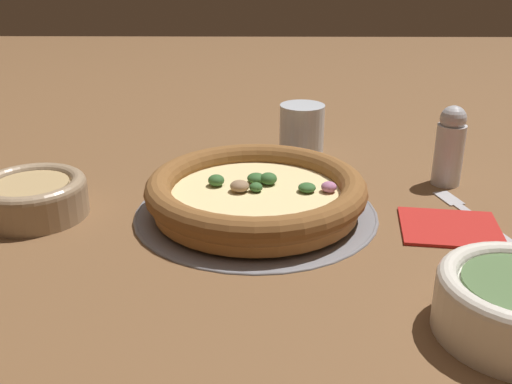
{
  "coord_description": "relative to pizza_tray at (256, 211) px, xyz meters",
  "views": [
    {
      "loc": [
        -0.01,
        0.69,
        0.32
      ],
      "look_at": [
        0.0,
        0.0,
        0.03
      ],
      "focal_mm": 42.0,
      "sensor_mm": 36.0,
      "label": 1
    }
  ],
  "objects": [
    {
      "name": "drinking_cup",
      "position": [
        -0.07,
        -0.23,
        0.04
      ],
      "size": [
        0.07,
        0.07,
        0.08
      ],
      "color": "silver",
      "rests_on": "ground_plane"
    },
    {
      "name": "bowl_near",
      "position": [
        0.28,
        0.01,
        0.02
      ],
      "size": [
        0.13,
        0.13,
        0.05
      ],
      "color": "#9E8466",
      "rests_on": "ground_plane"
    },
    {
      "name": "fork",
      "position": [
        -0.27,
        0.01,
        -0.0
      ],
      "size": [
        0.06,
        0.18,
        0.0
      ],
      "rotation": [
        0.0,
        0.0,
        11.26
      ],
      "color": "#B7B7BC",
      "rests_on": "ground_plane"
    },
    {
      "name": "pizza_tray",
      "position": [
        0.0,
        0.0,
        0.0
      ],
      "size": [
        0.31,
        0.31,
        0.01
      ],
      "color": "gray",
      "rests_on": "ground_plane"
    },
    {
      "name": "napkin",
      "position": [
        -0.23,
        0.04,
        0.0
      ],
      "size": [
        0.13,
        0.11,
        0.01
      ],
      "rotation": [
        0.0,
        0.0,
        -0.13
      ],
      "color": "#B2231E",
      "rests_on": "ground_plane"
    },
    {
      "name": "pizza",
      "position": [
        -0.0,
        -0.0,
        0.03
      ],
      "size": [
        0.28,
        0.28,
        0.05
      ],
      "color": "#BC7F42",
      "rests_on": "pizza_tray"
    },
    {
      "name": "pepper_shaker",
      "position": [
        -0.27,
        -0.1,
        0.05
      ],
      "size": [
        0.04,
        0.04,
        0.11
      ],
      "color": "silver",
      "rests_on": "ground_plane"
    },
    {
      "name": "ground_plane",
      "position": [
        0.0,
        0.0,
        -0.0
      ],
      "size": [
        3.0,
        3.0,
        0.0
      ],
      "primitive_type": "plane",
      "color": "brown"
    }
  ]
}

